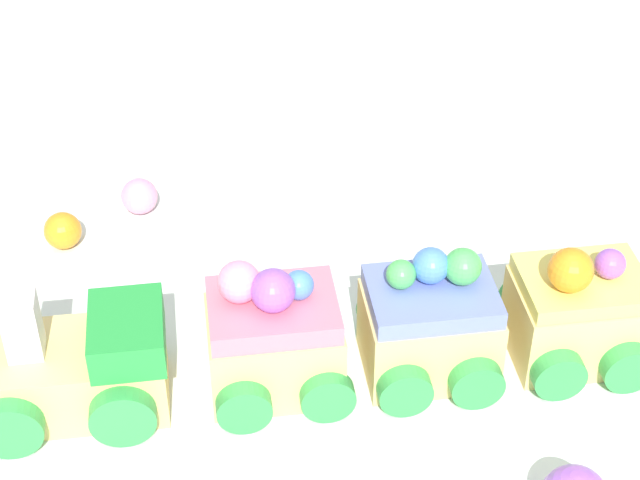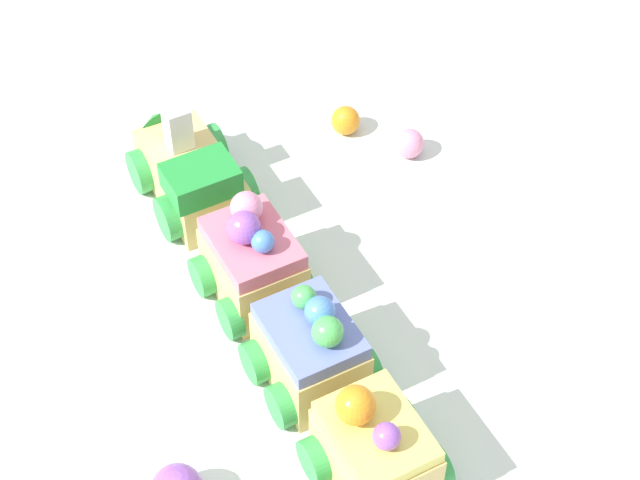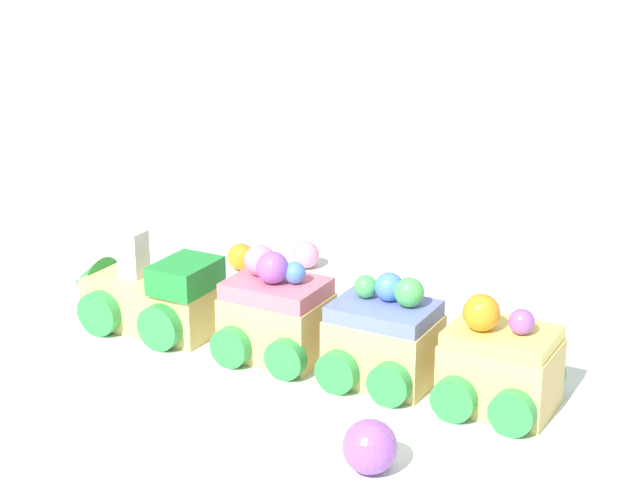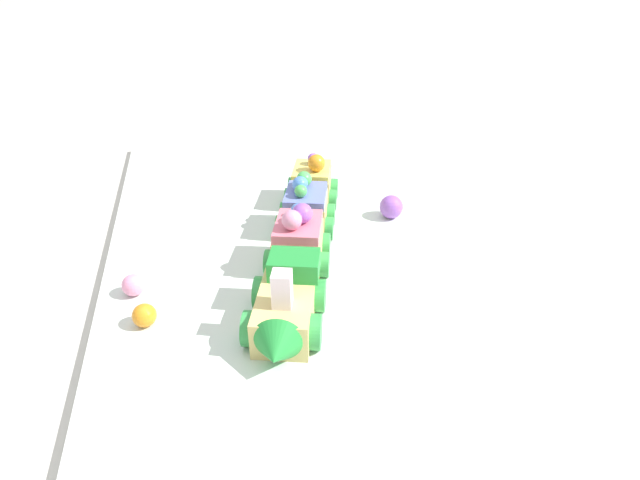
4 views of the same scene
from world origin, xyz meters
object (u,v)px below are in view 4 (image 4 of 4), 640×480
at_px(cake_car_strawberry, 299,243).
at_px(cake_car_lemon, 312,185).
at_px(cake_car_blueberry, 306,210).
at_px(gumball_pink, 133,285).
at_px(cake_train_locomotive, 285,311).
at_px(gumball_orange, 144,315).
at_px(gumball_purple, 391,207).

relative_size(cake_car_strawberry, cake_car_lemon, 1.00).
relative_size(cake_car_blueberry, gumball_pink, 3.76).
xyz_separation_m(cake_car_strawberry, cake_car_lemon, (-0.14, 0.05, -0.00)).
bearing_deg(cake_train_locomotive, cake_car_blueberry, -179.89).
relative_size(gumball_orange, gumball_purple, 0.73).
bearing_deg(gumball_pink, gumball_purple, 107.02).
bearing_deg(cake_car_lemon, gumball_pink, -35.65).
bearing_deg(gumball_pink, cake_train_locomotive, 56.84).
bearing_deg(gumball_purple, gumball_orange, -63.68).
distance_m(cake_train_locomotive, cake_car_lemon, 0.26).
bearing_deg(gumball_pink, cake_car_strawberry, 94.32).
bearing_deg(cake_car_strawberry, cake_car_blueberry, -179.74).
bearing_deg(gumball_purple, cake_car_lemon, -126.96).
relative_size(cake_car_blueberry, gumball_orange, 3.81).
distance_m(cake_car_lemon, gumball_orange, 0.29).
bearing_deg(cake_car_strawberry, gumball_pink, -67.48).
xyz_separation_m(cake_train_locomotive, cake_car_lemon, (-0.24, 0.08, 0.00)).
distance_m(cake_train_locomotive, cake_car_blueberry, 0.18).
height_order(cake_car_blueberry, gumball_orange, cake_car_blueberry).
bearing_deg(cake_car_strawberry, gumball_purple, 138.87).
height_order(cake_car_strawberry, gumball_orange, cake_car_strawberry).
xyz_separation_m(cake_car_lemon, gumball_purple, (0.06, 0.09, -0.01)).
bearing_deg(gumball_orange, cake_car_blueberry, 127.50).
xyz_separation_m(cake_train_locomotive, gumball_pink, (-0.09, -0.13, -0.01)).
bearing_deg(gumball_orange, cake_train_locomotive, 72.89).
xyz_separation_m(cake_car_lemon, gumball_pink, (0.16, -0.21, -0.01)).
xyz_separation_m(cake_train_locomotive, cake_car_blueberry, (-0.17, 0.06, 0.00)).
distance_m(cake_car_blueberry, cake_car_lemon, 0.07).
bearing_deg(cake_car_strawberry, cake_train_locomotive, 0.00).
bearing_deg(cake_car_lemon, cake_car_blueberry, -0.58).
bearing_deg(cake_train_locomotive, gumball_orange, -88.91).
relative_size(cake_train_locomotive, gumball_orange, 5.78).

